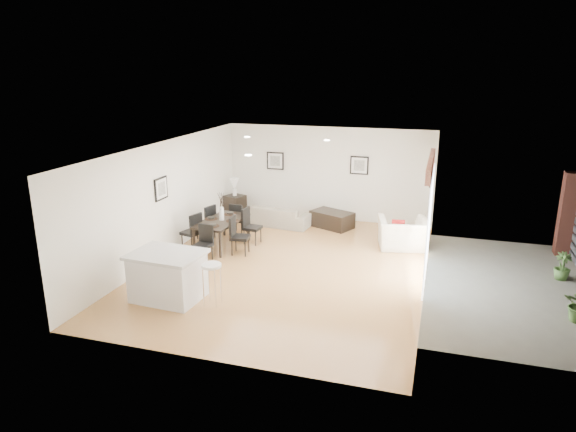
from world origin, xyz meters
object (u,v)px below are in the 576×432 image
(sofa, at_px, (277,216))
(dining_chair_wfar, at_px, (208,220))
(dining_chair_wnear, at_px, (193,229))
(dining_chair_foot, at_px, (237,217))
(dining_chair_enear, at_px, (237,233))
(side_table, at_px, (235,206))
(bar_stool, at_px, (212,270))
(dining_table, at_px, (222,223))
(dining_chair_head, at_px, (204,241))
(kitchen_island, at_px, (168,276))
(dining_chair_efar, at_px, (249,224))
(armchair, at_px, (402,234))
(coffee_table, at_px, (332,219))

(sofa, bearing_deg, dining_chair_wfar, 57.83)
(dining_chair_wnear, distance_m, dining_chair_wfar, 0.81)
(dining_chair_foot, bearing_deg, dining_chair_enear, 115.46)
(side_table, distance_m, bar_stool, 5.87)
(dining_table, bearing_deg, dining_chair_head, -85.36)
(dining_chair_head, bearing_deg, side_table, 105.85)
(dining_chair_wnear, distance_m, dining_chair_enear, 1.14)
(kitchen_island, bearing_deg, sofa, 88.02)
(dining_chair_head, bearing_deg, dining_chair_efar, 73.03)
(armchair, height_order, dining_chair_foot, dining_chair_foot)
(coffee_table, xyz_separation_m, side_table, (-2.97, 0.12, 0.11))
(dining_chair_wfar, bearing_deg, kitchen_island, 28.85)
(dining_chair_foot, height_order, kitchen_island, kitchen_island)
(sofa, height_order, dining_chair_foot, dining_chair_foot)
(coffee_table, height_order, kitchen_island, kitchen_island)
(sofa, relative_size, dining_chair_enear, 2.05)
(armchair, distance_m, dining_table, 4.48)
(dining_chair_wfar, xyz_separation_m, dining_chair_enear, (1.14, -0.80, 0.01))
(dining_chair_enear, bearing_deg, dining_chair_head, 130.66)
(armchair, bearing_deg, dining_chair_foot, -10.34)
(dining_table, distance_m, bar_stool, 3.32)
(sofa, height_order, kitchen_island, kitchen_island)
(dining_chair_efar, relative_size, bar_stool, 1.11)
(dining_chair_wnear, xyz_separation_m, kitchen_island, (0.82, -2.68, -0.03))
(dining_chair_efar, bearing_deg, dining_chair_foot, 48.31)
(armchair, bearing_deg, dining_chair_enear, 10.44)
(dining_chair_head, relative_size, coffee_table, 0.75)
(dining_chair_enear, distance_m, dining_chair_foot, 1.54)
(dining_chair_enear, xyz_separation_m, dining_chair_efar, (0.00, 0.83, -0.01))
(kitchen_island, bearing_deg, dining_chair_head, 100.28)
(dining_table, relative_size, dining_chair_efar, 1.84)
(sofa, relative_size, dining_chair_wnear, 2.08)
(dining_table, xyz_separation_m, dining_chair_enear, (0.57, -0.41, -0.09))
(dining_chair_wnear, bearing_deg, dining_chair_head, 61.13)
(side_table, bearing_deg, kitchen_island, -80.53)
(side_table, bearing_deg, coffee_table, -2.30)
(dining_chair_wfar, height_order, dining_chair_efar, dining_chair_efar)
(bar_stool, bearing_deg, dining_chair_foot, 106.07)
(dining_chair_efar, distance_m, dining_chair_foot, 0.83)
(dining_chair_efar, distance_m, dining_chair_head, 1.53)
(sofa, height_order, dining_chair_enear, dining_chair_enear)
(dining_chair_wfar, bearing_deg, side_table, -161.65)
(coffee_table, bearing_deg, kitchen_island, -86.50)
(armchair, relative_size, dining_chair_efar, 1.27)
(dining_chair_enear, distance_m, dining_chair_head, 0.82)
(sofa, height_order, side_table, side_table)
(coffee_table, distance_m, bar_stool, 5.57)
(kitchen_island, bearing_deg, armchair, 49.87)
(dining_table, xyz_separation_m, dining_chair_foot, (-0.00, 1.01, -0.14))
(armchair, distance_m, coffee_table, 2.35)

